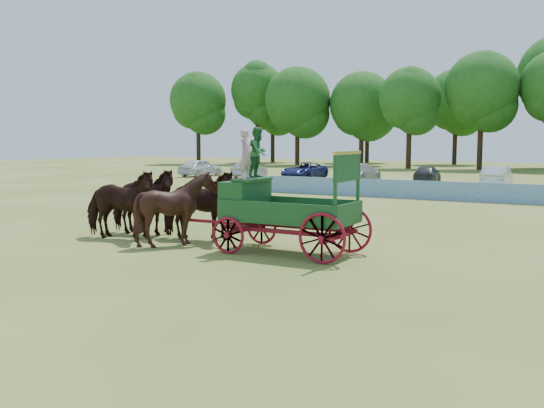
{
  "coord_description": "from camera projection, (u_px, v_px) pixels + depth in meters",
  "views": [
    {
      "loc": [
        7.36,
        -15.41,
        3.29
      ],
      "look_at": [
        -2.02,
        0.96,
        1.3
      ],
      "focal_mm": 40.0,
      "sensor_mm": 36.0,
      "label": 1
    }
  ],
  "objects": [
    {
      "name": "ground",
      "position": [
        317.0,
        256.0,
        17.29
      ],
      "size": [
        160.0,
        160.0,
        0.0
      ],
      "primitive_type": "plane",
      "color": "#A19449",
      "rests_on": "ground"
    },
    {
      "name": "horse_lead_left",
      "position": [
        120.0,
        204.0,
        20.1
      ],
      "size": [
        2.99,
        1.93,
        2.33
      ],
      "primitive_type": "imported",
      "rotation": [
        0.0,
        0.0,
        1.83
      ],
      "color": "black",
      "rests_on": "ground"
    },
    {
      "name": "horse_lead_right",
      "position": [
        142.0,
        202.0,
        21.05
      ],
      "size": [
        2.94,
        1.74,
        2.33
      ],
      "primitive_type": "imported",
      "rotation": [
        0.0,
        0.0,
        1.75
      ],
      "color": "black",
      "rests_on": "ground"
    },
    {
      "name": "horse_wheel_left",
      "position": [
        177.0,
        208.0,
        18.92
      ],
      "size": [
        2.44,
        2.26,
        2.34
      ],
      "primitive_type": "imported",
      "rotation": [
        0.0,
        0.0,
        1.76
      ],
      "color": "black",
      "rests_on": "ground"
    },
    {
      "name": "horse_wheel_right",
      "position": [
        198.0,
        205.0,
        19.86
      ],
      "size": [
        2.96,
        1.81,
        2.33
      ],
      "primitive_type": "imported",
      "rotation": [
        0.0,
        0.0,
        1.78
      ],
      "color": "black",
      "rests_on": "ground"
    },
    {
      "name": "farm_dray",
      "position": [
        268.0,
        197.0,
        17.9
      ],
      "size": [
        6.0,
        2.0,
        3.69
      ],
      "color": "maroon",
      "rests_on": "ground"
    },
    {
      "name": "sponsor_banner",
      "position": [
        442.0,
        191.0,
        33.26
      ],
      "size": [
        26.0,
        0.08,
        1.05
      ],
      "primitive_type": "cube",
      "color": "#1D579E",
      "rests_on": "ground"
    },
    {
      "name": "parked_cars",
      "position": [
        534.0,
        177.0,
        42.25
      ],
      "size": [
        57.27,
        6.95,
        1.61
      ],
      "color": "silver",
      "rests_on": "ground"
    },
    {
      "name": "treeline",
      "position": [
        531.0,
        91.0,
        69.41
      ],
      "size": [
        88.77,
        24.59,
        15.76
      ],
      "color": "#382314",
      "rests_on": "ground"
    }
  ]
}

